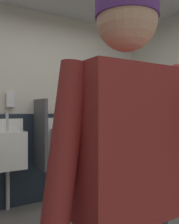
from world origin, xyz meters
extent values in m
cube|color=beige|center=(0.00, 1.73, 1.30)|extent=(4.36, 0.12, 2.61)
cube|color=#19232D|center=(0.00, 1.65, 0.60)|extent=(3.76, 0.03, 1.21)
cube|color=white|center=(-0.26, 1.64, 0.83)|extent=(0.40, 0.05, 0.65)
cube|color=white|center=(-0.26, 1.47, 0.78)|extent=(0.34, 0.30, 0.45)
cylinder|color=#B7BABF|center=(-0.26, 1.63, 1.12)|extent=(0.04, 0.04, 0.24)
cylinder|color=#B7BABF|center=(-0.26, 1.60, 0.28)|extent=(0.05, 0.05, 0.55)
cube|color=white|center=(0.49, 1.64, 0.83)|extent=(0.40, 0.05, 0.65)
cube|color=white|center=(0.49, 1.47, 0.78)|extent=(0.34, 0.30, 0.45)
cylinder|color=#B7BABF|center=(0.49, 1.63, 1.12)|extent=(0.04, 0.04, 0.24)
cylinder|color=#B7BABF|center=(0.49, 1.60, 0.28)|extent=(0.05, 0.05, 0.55)
cube|color=#4C4C51|center=(0.11, 1.44, 0.95)|extent=(0.04, 0.40, 0.90)
cube|color=maroon|center=(-0.43, -0.89, 1.15)|extent=(0.41, 0.24, 0.52)
cylinder|color=maroon|center=(-0.68, -0.89, 1.14)|extent=(0.17, 0.09, 0.56)
sphere|color=#D8AD8C|center=(-0.43, -0.89, 1.58)|extent=(0.22, 0.22, 0.22)
cylinder|color=#60388C|center=(-0.43, -0.89, 1.64)|extent=(0.23, 0.23, 0.10)
cube|color=silver|center=(-0.22, 1.63, 1.39)|extent=(0.10, 0.07, 0.18)
camera|label=1|loc=(-1.00, -1.57, 1.26)|focal=39.36mm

